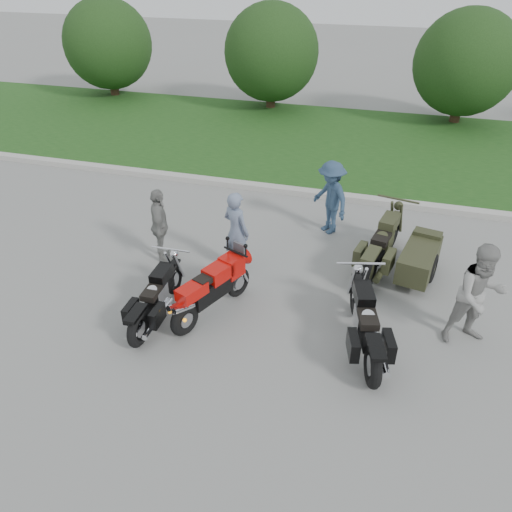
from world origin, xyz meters
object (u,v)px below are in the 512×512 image
(sportbike_red, at_px, (210,289))
(person_denim, at_px, (330,198))
(cruiser_left, at_px, (155,300))
(cruiser_sidecar, at_px, (403,254))
(person_stripe, at_px, (236,232))
(cruiser_right, at_px, (366,327))
(person_back, at_px, (160,226))
(person_grey, at_px, (479,296))

(sportbike_red, bearing_deg, person_denim, 90.01)
(cruiser_left, relative_size, cruiser_sidecar, 0.85)
(person_stripe, bearing_deg, person_denim, -101.22)
(cruiser_left, height_order, person_stripe, person_stripe)
(cruiser_right, distance_m, person_back, 4.67)
(person_denim, height_order, person_back, person_denim)
(cruiser_sidecar, height_order, person_denim, person_denim)
(person_grey, bearing_deg, person_back, 147.87)
(person_stripe, xyz_separation_m, person_back, (-1.60, -0.13, -0.05))
(cruiser_left, relative_size, person_grey, 1.17)
(person_back, bearing_deg, person_grey, -122.74)
(cruiser_left, bearing_deg, person_grey, 9.04)
(cruiser_sidecar, xyz_separation_m, person_denim, (-1.70, 1.36, 0.40))
(person_grey, bearing_deg, cruiser_left, 166.82)
(person_stripe, bearing_deg, cruiser_left, 92.95)
(cruiser_right, bearing_deg, person_denim, 92.69)
(cruiser_sidecar, relative_size, person_grey, 1.38)
(cruiser_right, distance_m, cruiser_sidecar, 2.51)
(person_stripe, xyz_separation_m, person_denim, (1.55, 2.06, 0.01))
(person_grey, bearing_deg, person_stripe, 143.31)
(sportbike_red, relative_size, cruiser_left, 0.89)
(person_stripe, bearing_deg, cruiser_sidecar, -142.07)
(person_denim, bearing_deg, cruiser_right, -27.06)
(sportbike_red, xyz_separation_m, cruiser_right, (2.72, -0.16, -0.09))
(sportbike_red, height_order, cruiser_sidecar, cruiser_sidecar)
(cruiser_right, height_order, person_grey, person_grey)
(person_stripe, distance_m, person_back, 1.61)
(sportbike_red, bearing_deg, person_grey, 29.95)
(person_grey, height_order, person_back, person_grey)
(sportbike_red, height_order, cruiser_left, sportbike_red)
(sportbike_red, distance_m, cruiser_sidecar, 3.95)
(cruiser_right, distance_m, person_stripe, 3.30)
(person_grey, bearing_deg, sportbike_red, 163.84)
(cruiser_right, xyz_separation_m, person_stripe, (-2.76, 1.76, 0.38))
(cruiser_right, xyz_separation_m, person_back, (-4.36, 1.63, 0.33))
(cruiser_left, bearing_deg, cruiser_right, 2.31)
(person_back, bearing_deg, person_stripe, -109.77)
(cruiser_right, bearing_deg, person_grey, 9.06)
(person_back, bearing_deg, cruiser_left, 177.80)
(cruiser_sidecar, bearing_deg, person_denim, 152.96)
(person_grey, relative_size, person_denim, 1.07)
(cruiser_sidecar, xyz_separation_m, person_back, (-4.85, -0.83, 0.34))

